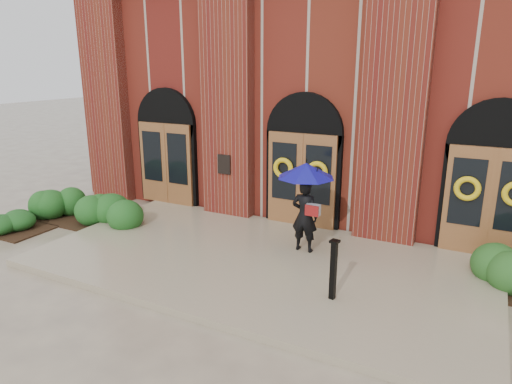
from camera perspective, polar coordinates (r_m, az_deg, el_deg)
The scene contains 7 objects.
ground at distance 10.34m, azimuth -0.20°, elevation -9.38°, with size 90.00×90.00×0.00m, color tan.
landing at distance 10.43m, azimuth 0.19°, elevation -8.70°, with size 10.00×5.30×0.15m, color gray.
church_building at distance 17.64m, azimuth 13.41°, elevation 12.47°, with size 16.20×12.53×7.00m.
man_with_umbrella at distance 10.41m, azimuth 6.21°, elevation 0.23°, with size 1.33×1.33×2.10m.
metal_post at distance 8.62m, azimuth 9.65°, elevation -9.40°, with size 0.18×0.18×1.17m.
hedge_wall_left at distance 13.88m, azimuth -20.34°, elevation -1.94°, with size 3.15×1.26×0.81m, color #1D511B.
hedge_front_left at distance 13.97m, azimuth -27.59°, elevation -3.38°, with size 1.37×1.17×0.48m, color #1A4A19.
Camera 1 is at (4.32, -8.30, 4.40)m, focal length 32.00 mm.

